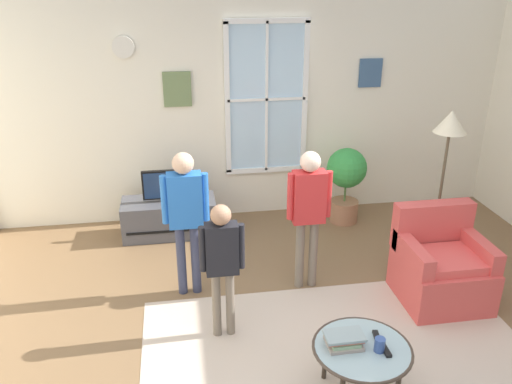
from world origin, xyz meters
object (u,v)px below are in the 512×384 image
at_px(person_red_shirt, 309,205).
at_px(tv_stand, 169,217).
at_px(television, 167,185).
at_px(book_stack, 344,340).
at_px(remote_near_cup, 377,337).
at_px(person_blue_shirt, 186,208).
at_px(person_black_shirt, 222,257).
at_px(armchair, 441,267).
at_px(coffee_table, 362,351).
at_px(floor_lamp, 449,137).
at_px(remote_near_books, 385,350).
at_px(cup, 380,345).
at_px(potted_plant_by_window, 346,178).

bearing_deg(person_red_shirt, tv_stand, 134.64).
xyz_separation_m(television, person_red_shirt, (1.31, -1.33, 0.25)).
relative_size(television, book_stack, 2.01).
height_order(remote_near_cup, person_blue_shirt, person_blue_shirt).
relative_size(person_red_shirt, person_black_shirt, 1.15).
height_order(armchair, remote_near_cup, armchair).
height_order(person_blue_shirt, person_black_shirt, person_blue_shirt).
xyz_separation_m(coffee_table, floor_lamp, (1.44, 1.75, 0.97)).
height_order(television, person_red_shirt, person_red_shirt).
bearing_deg(person_black_shirt, remote_near_books, -41.07).
xyz_separation_m(book_stack, person_red_shirt, (0.09, 1.42, 0.40)).
distance_m(armchair, person_black_shirt, 2.12).
height_order(television, floor_lamp, floor_lamp).
bearing_deg(person_black_shirt, cup, -41.92).
xyz_separation_m(book_stack, potted_plant_by_window, (0.92, 2.76, 0.10)).
bearing_deg(potted_plant_by_window, armchair, -78.06).
bearing_deg(person_black_shirt, coffee_table, -43.34).
bearing_deg(remote_near_cup, potted_plant_by_window, 76.45).
distance_m(tv_stand, coffee_table, 3.11).
height_order(person_red_shirt, person_black_shirt, person_red_shirt).
relative_size(book_stack, remote_near_books, 1.99).
bearing_deg(tv_stand, person_black_shirt, -77.25).
bearing_deg(remote_near_books, coffee_table, 156.89).
height_order(book_stack, remote_near_books, book_stack).
relative_size(armchair, floor_lamp, 0.53).
bearing_deg(tv_stand, coffee_table, -64.41).
bearing_deg(cup, remote_near_books, -13.99).
xyz_separation_m(remote_near_cup, person_black_shirt, (-1.04, 0.77, 0.32)).
relative_size(book_stack, person_blue_shirt, 0.20).
bearing_deg(floor_lamp, person_black_shirt, -158.93).
height_order(cup, remote_near_books, cup).
distance_m(television, coffee_table, 3.11).
bearing_deg(person_blue_shirt, tv_stand, 98.14).
bearing_deg(television, remote_near_cup, -61.47).
height_order(person_blue_shirt, potted_plant_by_window, person_blue_shirt).
height_order(book_stack, remote_near_cup, book_stack).
height_order(television, remote_near_books, television).
relative_size(potted_plant_by_window, floor_lamp, 0.57).
bearing_deg(potted_plant_by_window, coffee_table, -105.81).
bearing_deg(person_red_shirt, person_blue_shirt, 176.71).
distance_m(armchair, potted_plant_by_window, 1.79).
bearing_deg(person_blue_shirt, television, 98.16).
distance_m(cup, person_red_shirt, 1.58).
bearing_deg(remote_near_books, person_blue_shirt, 129.25).
distance_m(tv_stand, television, 0.41).
xyz_separation_m(tv_stand, person_blue_shirt, (0.18, -1.26, 0.68)).
height_order(book_stack, floor_lamp, floor_lamp).
xyz_separation_m(person_blue_shirt, person_black_shirt, (0.26, -0.69, -0.13)).
bearing_deg(potted_plant_by_window, person_blue_shirt, -146.88).
height_order(armchair, person_blue_shirt, person_blue_shirt).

